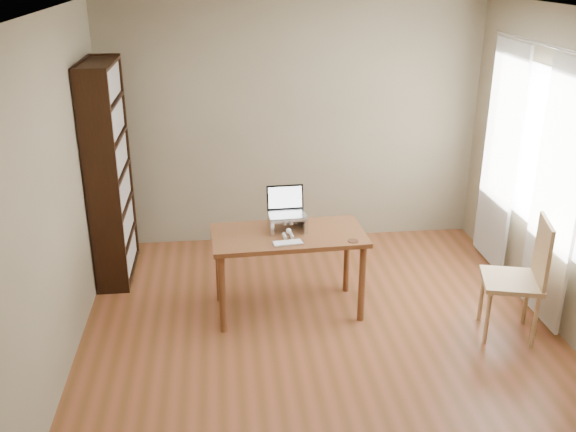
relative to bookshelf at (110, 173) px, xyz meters
The scene contains 10 objects.
room 2.43m from the bookshelf, 39.52° to the right, with size 4.04×4.54×2.64m.
bookshelf is the anchor object (origin of this frame).
curtains 3.83m from the bookshelf, 11.30° to the right, with size 0.03×1.90×2.25m.
desk 1.89m from the bookshelf, 29.76° to the right, with size 1.34×0.72×0.75m.
laptop_stand 1.82m from the bookshelf, 27.56° to the right, with size 0.32×0.25×0.13m.
laptop 1.79m from the bookshelf, 25.94° to the right, with size 0.33×0.28×0.23m.
keyboard 1.96m from the bookshelf, 35.84° to the right, with size 0.26×0.14×0.02m.
coaster 2.43m from the bookshelf, 28.25° to the right, with size 0.09×0.09×0.01m, color #4F2C1B.
cat 1.79m from the bookshelf, 26.96° to the right, with size 0.25×0.48×0.16m.
chair 3.80m from the bookshelf, 23.36° to the right, with size 0.56×0.56×1.03m.
Camera 1 is at (-0.78, -4.37, 2.95)m, focal length 40.00 mm.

